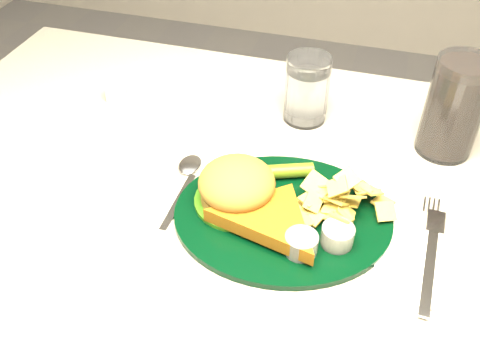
{
  "coord_description": "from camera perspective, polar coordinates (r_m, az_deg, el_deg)",
  "views": [
    {
      "loc": [
        0.13,
        -0.54,
        1.28
      ],
      "look_at": [
        -0.02,
        -0.02,
        0.8
      ],
      "focal_mm": 40.0,
      "sensor_mm": 36.0,
      "label": 1
    }
  ],
  "objects": [
    {
      "name": "table",
      "position": [
        1.06,
        1.56,
        -17.0
      ],
      "size": [
        1.2,
        0.8,
        0.75
      ],
      "primitive_type": null,
      "color": "#AFAB9E",
      "rests_on": "ground"
    },
    {
      "name": "cola_glass",
      "position": [
        0.87,
        21.9,
        7.17
      ],
      "size": [
        0.09,
        0.09,
        0.16
      ],
      "primitive_type": "cylinder",
      "rotation": [
        0.0,
        0.0,
        0.08
      ],
      "color": "black",
      "rests_on": "table"
    },
    {
      "name": "water_glass",
      "position": [
        0.9,
        7.15,
        9.59
      ],
      "size": [
        0.08,
        0.08,
        0.11
      ],
      "primitive_type": "cylinder",
      "rotation": [
        0.0,
        0.0,
        0.11
      ],
      "color": "white",
      "rests_on": "table"
    },
    {
      "name": "dinner_plate",
      "position": [
        0.72,
        4.68,
        -2.18
      ],
      "size": [
        0.34,
        0.3,
        0.07
      ],
      "primitive_type": null,
      "rotation": [
        0.0,
        0.0,
        0.21
      ],
      "color": "black",
      "rests_on": "table"
    },
    {
      "name": "ramekin",
      "position": [
        0.99,
        -13.13,
        9.05
      ],
      "size": [
        0.05,
        0.05,
        0.03
      ],
      "primitive_type": "cylinder",
      "rotation": [
        0.0,
        0.0,
        -0.37
      ],
      "color": "silver",
      "rests_on": "table"
    },
    {
      "name": "fork_napkin",
      "position": [
        0.71,
        19.51,
        -8.59
      ],
      "size": [
        0.15,
        0.19,
        0.01
      ],
      "primitive_type": null,
      "rotation": [
        0.0,
        0.0,
        -0.05
      ],
      "color": "white",
      "rests_on": "table"
    },
    {
      "name": "spoon",
      "position": [
        0.76,
        -6.6,
        -2.17
      ],
      "size": [
        0.04,
        0.16,
        0.01
      ],
      "primitive_type": null,
      "rotation": [
        0.0,
        0.0,
        0.0
      ],
      "color": "white",
      "rests_on": "table"
    }
  ]
}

